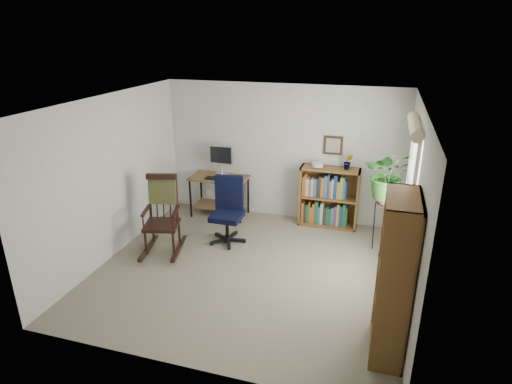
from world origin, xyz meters
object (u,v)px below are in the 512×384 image
(desk, at_px, (220,196))
(tall_bookshelf, at_px, (394,278))
(low_bookshelf, at_px, (329,197))
(office_chair, at_px, (227,211))
(rocking_chair, at_px, (161,215))

(desk, distance_m, tall_bookshelf, 4.16)
(low_bookshelf, bearing_deg, tall_bookshelf, -70.65)
(office_chair, height_order, rocking_chair, rocking_chair)
(office_chair, xyz_separation_m, tall_bookshelf, (2.50, -1.84, 0.34))
(rocking_chair, bearing_deg, desk, 62.04)
(office_chair, relative_size, rocking_chair, 0.89)
(low_bookshelf, relative_size, tall_bookshelf, 0.60)
(desk, relative_size, office_chair, 0.95)
(office_chair, relative_size, low_bookshelf, 1.03)
(office_chair, bearing_deg, rocking_chair, -154.66)
(desk, height_order, tall_bookshelf, tall_bookshelf)
(office_chair, bearing_deg, desk, 109.47)
(low_bookshelf, bearing_deg, office_chair, -143.03)
(desk, distance_m, office_chair, 1.12)
(desk, relative_size, tall_bookshelf, 0.58)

